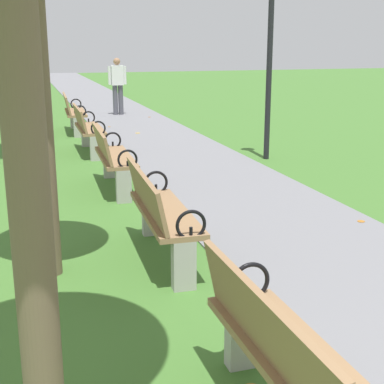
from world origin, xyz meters
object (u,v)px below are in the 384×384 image
at_px(park_bench_6, 73,112).
at_px(lamp_post, 271,29).
at_px(park_bench_4, 112,157).
at_px(pedestrian_walking, 117,83).
at_px(park_bench_2, 288,360).
at_px(park_bench_5, 87,128).
at_px(park_bench_3, 160,212).

distance_m(park_bench_6, lamp_post, 5.49).
bearing_deg(park_bench_4, pedestrian_walking, 79.43).
xyz_separation_m(park_bench_2, lamp_post, (3.07, 6.95, 1.82)).
bearing_deg(lamp_post, park_bench_5, 153.78).
relative_size(park_bench_2, pedestrian_walking, 0.99).
height_order(park_bench_3, pedestrian_walking, pedestrian_walking).
height_order(park_bench_4, pedestrian_walking, pedestrian_walking).
bearing_deg(park_bench_3, lamp_post, 53.88).
distance_m(pedestrian_walking, lamp_post, 7.35).
relative_size(park_bench_3, park_bench_5, 1.01).
bearing_deg(park_bench_3, park_bench_5, 90.00).
xyz_separation_m(park_bench_5, park_bench_6, (0.00, 2.67, 0.00)).
xyz_separation_m(park_bench_4, park_bench_6, (0.00, 5.53, 0.00)).
xyz_separation_m(park_bench_6, lamp_post, (3.07, -4.18, 1.82)).
distance_m(park_bench_3, park_bench_4, 2.85).
bearing_deg(park_bench_5, park_bench_2, -90.00).
relative_size(park_bench_2, park_bench_6, 0.99).
xyz_separation_m(park_bench_2, park_bench_3, (0.00, 2.75, 0.00)).
relative_size(park_bench_4, pedestrian_walking, 1.00).
bearing_deg(pedestrian_walking, park_bench_4, -100.57).
height_order(park_bench_6, lamp_post, lamp_post).
distance_m(park_bench_2, park_bench_6, 11.13).
xyz_separation_m(park_bench_3, park_bench_5, (-0.00, 5.71, 0.00)).
bearing_deg(pedestrian_walking, park_bench_5, -105.79).
xyz_separation_m(park_bench_2, pedestrian_walking, (1.57, 14.01, 0.44)).
distance_m(park_bench_2, lamp_post, 7.81).
xyz_separation_m(park_bench_2, park_bench_4, (0.00, 5.60, 0.00)).
height_order(pedestrian_walking, lamp_post, lamp_post).
height_order(park_bench_5, pedestrian_walking, pedestrian_walking).
distance_m(park_bench_3, lamp_post, 5.51).
distance_m(park_bench_2, park_bench_5, 8.46).
bearing_deg(park_bench_6, pedestrian_walking, 61.46).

